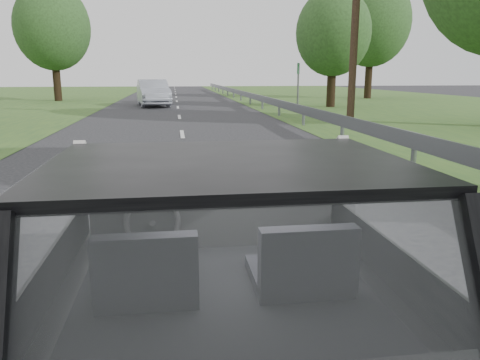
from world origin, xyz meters
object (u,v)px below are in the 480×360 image
object	(u,v)px
cat	(248,184)
utility_pole	(356,3)
other_car	(153,93)
highway_sign	(298,86)
subject_car	(221,269)

from	to	relation	value
cat	utility_pole	bearing A→B (deg)	73.55
utility_pole	other_car	bearing A→B (deg)	126.96
highway_sign	utility_pole	world-z (taller)	utility_pole
cat	utility_pole	size ratio (longest dim) A/B	0.06
highway_sign	utility_pole	distance (m)	8.22
highway_sign	utility_pole	size ratio (longest dim) A/B	0.27
cat	utility_pole	distance (m)	15.96
other_car	highway_sign	world-z (taller)	highway_sign
cat	other_car	bearing A→B (deg)	101.06
subject_car	other_car	distance (m)	25.47
cat	utility_pole	world-z (taller)	utility_pole
subject_car	cat	size ratio (longest dim) A/B	7.71
subject_car	other_car	xyz separation A→B (m)	(-1.38, 25.43, 0.04)
other_car	cat	bearing A→B (deg)	-94.03
other_car	highway_sign	size ratio (longest dim) A/B	1.93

